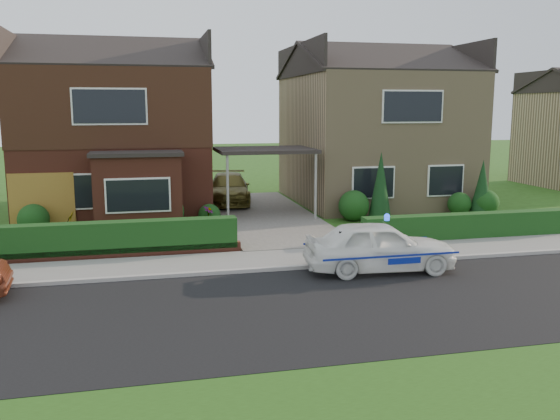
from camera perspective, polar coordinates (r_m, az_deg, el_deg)
name	(u,v)px	position (r m, az deg, el deg)	size (l,w,h in m)	color
ground	(364,303)	(13.67, 8.04, -8.89)	(120.00, 120.00, 0.00)	#224612
road	(364,303)	(13.67, 8.04, -8.89)	(60.00, 6.00, 0.02)	black
kerb	(323,266)	(16.40, 4.20, -5.40)	(60.00, 0.16, 0.12)	#9E9993
sidewalk	(313,257)	(17.38, 3.17, -4.55)	(60.00, 2.00, 0.10)	slate
grass_verge	(488,413)	(9.56, 19.43, -17.95)	(60.00, 4.00, 0.01)	#224612
driveway	(265,215)	(23.92, -1.45, -0.53)	(3.80, 12.00, 0.12)	#666059
house_left	(115,121)	(25.98, -15.56, 8.27)	(7.50, 9.53, 7.25)	brown
house_right	(374,123)	(28.11, 9.02, 8.29)	(7.50, 8.06, 7.25)	tan
carport_link	(265,151)	(23.55, -1.46, 5.68)	(3.80, 3.00, 2.77)	black
garage_door	(42,203)	(22.53, -21.90, 0.67)	(2.20, 0.10, 2.10)	brown
dwarf_wall	(109,254)	(17.88, -16.16, -4.09)	(7.70, 0.25, 0.36)	brown
hedge_left	(109,259)	(18.07, -16.10, -4.54)	(7.50, 0.55, 0.90)	#103413
hedge_right	(469,240)	(20.81, 17.71, -2.74)	(7.50, 0.55, 0.80)	#103413
shrub_left_far	(34,219)	(22.21, -22.63, -0.84)	(1.08, 1.08, 1.08)	#103413
shrub_left_mid	(166,212)	(21.68, -10.94, -0.18)	(1.32, 1.32, 1.32)	#103413
shrub_left_near	(209,215)	(22.13, -6.82, -0.50)	(0.84, 0.84, 0.84)	#103413
shrub_right_near	(354,206)	(23.18, 7.12, 0.42)	(1.20, 1.20, 1.20)	#103413
shrub_right_mid	(459,204)	(25.24, 16.89, 0.56)	(0.96, 0.96, 0.96)	#103413
shrub_right_far	(486,203)	(25.49, 19.18, 0.66)	(1.08, 1.08, 1.08)	#103413
conifer_a	(380,188)	(23.26, 9.64, 2.13)	(0.90, 0.90, 2.60)	black
conifer_b	(482,189)	(25.31, 18.86, 1.90)	(0.90, 0.90, 2.20)	black
police_car	(379,247)	(16.11, 9.55, -3.51)	(3.69, 4.13, 1.53)	white
driveway_car	(229,188)	(26.74, -4.94, 2.08)	(1.82, 4.49, 1.30)	brown
potted_plant_a	(156,240)	(18.49, -11.88, -2.82)	(0.40, 0.27, 0.76)	gray
potted_plant_b	(69,224)	(21.57, -19.63, -1.27)	(0.38, 0.47, 0.85)	gray
potted_plant_c	(208,218)	(21.54, -6.90, -0.79)	(0.47, 0.47, 0.84)	gray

